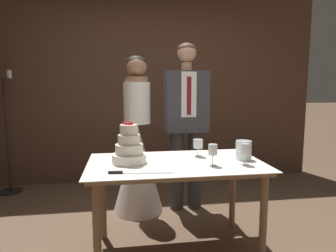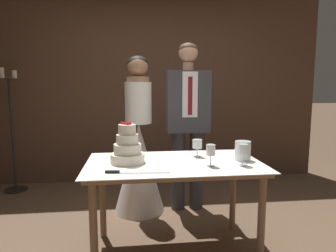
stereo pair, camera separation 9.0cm
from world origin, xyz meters
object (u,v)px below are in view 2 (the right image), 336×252
at_px(tiered_cake, 127,149).
at_px(wine_glass_near, 197,144).
at_px(wine_glass_far, 243,150).
at_px(cake_knife, 125,172).
at_px(bride, 139,155).
at_px(candle_stand, 12,137).
at_px(cake_table, 174,173).
at_px(hurricane_candle, 243,151).
at_px(wine_glass_middle, 211,151).
at_px(groom, 188,118).

xyz_separation_m(tiered_cake, wine_glass_near, (0.59, 0.13, -0.01)).
bearing_deg(wine_glass_near, tiered_cake, -167.24).
distance_m(tiered_cake, wine_glass_far, 0.90).
distance_m(tiered_cake, wine_glass_near, 0.61).
xyz_separation_m(tiered_cake, cake_knife, (-0.01, -0.29, -0.11)).
bearing_deg(bride, candle_stand, 152.86).
relative_size(cake_table, wine_glass_far, 8.36).
distance_m(hurricane_candle, candle_stand, 2.95).
relative_size(wine_glass_near, wine_glass_middle, 0.90).
distance_m(hurricane_candle, groom, 0.93).
xyz_separation_m(wine_glass_middle, wine_glass_far, (0.25, -0.01, 0.01)).
bearing_deg(cake_table, tiered_cake, 175.88).
bearing_deg(groom, bride, 179.93).
xyz_separation_m(wine_glass_middle, hurricane_candle, (0.31, 0.15, -0.04)).
distance_m(wine_glass_far, groom, 1.05).
xyz_separation_m(cake_table, cake_knife, (-0.38, -0.26, 0.09)).
distance_m(wine_glass_far, bride, 1.30).
bearing_deg(wine_glass_far, cake_knife, -173.40).
bearing_deg(tiered_cake, wine_glass_middle, -15.68).
distance_m(cake_knife, wine_glass_middle, 0.66).
xyz_separation_m(tiered_cake, hurricane_candle, (0.94, -0.03, -0.04)).
relative_size(groom, candle_stand, 1.14).
relative_size(cake_table, hurricane_candle, 8.82).
height_order(cake_knife, hurricane_candle, hurricane_candle).
distance_m(wine_glass_near, wine_glass_far, 0.43).
bearing_deg(wine_glass_middle, wine_glass_near, 96.68).
bearing_deg(cake_knife, wine_glass_middle, 15.40).
distance_m(cake_table, bride, 0.90).
height_order(wine_glass_middle, hurricane_candle, wine_glass_middle).
xyz_separation_m(wine_glass_middle, bride, (-0.52, 1.01, -0.25)).
distance_m(wine_glass_middle, candle_stand, 2.80).
height_order(hurricane_candle, groom, groom).
distance_m(wine_glass_middle, groom, 1.02).
relative_size(wine_glass_middle, hurricane_candle, 1.06).
bearing_deg(tiered_cake, candle_stand, 132.12).
bearing_deg(cake_table, bride, 107.13).
xyz_separation_m(wine_glass_far, groom, (-0.24, 1.02, 0.14)).
xyz_separation_m(cake_table, candle_stand, (-1.86, 1.68, 0.05)).
relative_size(wine_glass_middle, groom, 0.09).
relative_size(tiered_cake, wine_glass_middle, 1.97).
height_order(wine_glass_middle, candle_stand, candle_stand).
relative_size(tiered_cake, wine_glass_near, 2.18).
xyz_separation_m(cake_knife, groom, (0.65, 1.12, 0.25)).
bearing_deg(cake_knife, wine_glass_far, 12.00).
relative_size(wine_glass_middle, wine_glass_far, 1.00).
bearing_deg(candle_stand, wine_glass_near, -36.06).
bearing_deg(hurricane_candle, cake_table, 179.93).
bearing_deg(bride, cake_table, -72.87).
bearing_deg(wine_glass_middle, wine_glass_far, -2.33).
height_order(bride, candle_stand, bride).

